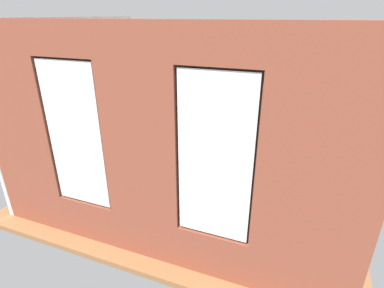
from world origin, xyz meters
name	(u,v)px	position (x,y,z in m)	size (l,w,h in m)	color
ground_plane	(200,182)	(0.00, 0.00, -0.05)	(6.40, 5.57, 0.10)	#99663D
brick_wall_with_windows	(141,157)	(0.00, 2.40, 1.67)	(5.80, 0.30, 3.40)	brown
white_wall_right	(82,97)	(2.85, 0.20, 1.70)	(0.10, 4.57, 3.40)	white
couch_by_window	(126,202)	(0.79, 1.75, 0.33)	(1.76, 0.87, 0.80)	black
couch_left	(304,204)	(-2.20, 0.63, 0.33)	(0.95, 1.82, 0.80)	black
coffee_table	(197,162)	(0.14, -0.16, 0.37)	(1.36, 0.83, 0.42)	tan
cup_ceramic	(192,155)	(0.31, -0.27, 0.47)	(0.08, 0.08, 0.10)	#B23D38
candle_jar	(197,157)	(0.14, -0.16, 0.48)	(0.08, 0.08, 0.12)	#B7333D
table_plant_small	(215,155)	(-0.24, -0.31, 0.54)	(0.13, 0.13, 0.21)	#47423D
remote_silver	(178,159)	(0.54, -0.04, 0.43)	(0.05, 0.17, 0.02)	#B2B2B7
media_console	(103,154)	(2.55, 0.07, 0.25)	(0.97, 0.42, 0.51)	black
tv_flatscreen	(100,132)	(2.55, 0.07, 0.83)	(0.91, 0.20, 0.63)	black
papasan_chair	(222,138)	(-0.04, -1.57, 0.44)	(1.07, 1.07, 0.68)	olive
potted_plant_between_couches	(196,210)	(-0.54, 1.70, 0.48)	(0.42, 0.42, 0.77)	#47423D
potted_plant_by_left_couch	(288,164)	(-1.80, -0.71, 0.42)	(0.39, 0.39, 0.62)	beige
potted_plant_near_tv	(97,167)	(2.00, 1.01, 0.45)	(0.43, 0.43, 0.72)	#9E5638
potted_plant_foreground_right	(148,115)	(2.26, -1.74, 0.77)	(0.84, 0.84, 1.25)	beige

